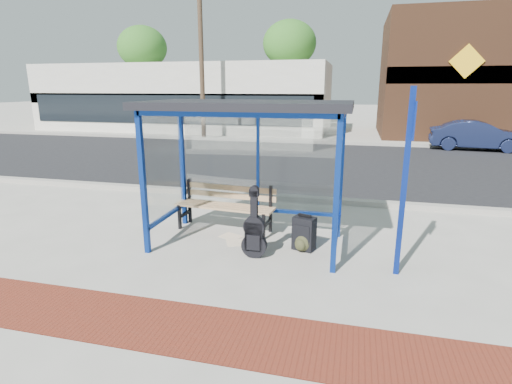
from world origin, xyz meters
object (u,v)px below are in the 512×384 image
(bench, at_px, (226,204))
(suitcase, at_px, (304,233))
(backpack, at_px, (303,241))
(guitar_bag, at_px, (254,233))
(parked_car, at_px, (477,135))

(bench, distance_m, suitcase, 1.71)
(suitcase, distance_m, backpack, 0.12)
(guitar_bag, xyz_separation_m, backpack, (0.72, 0.43, -0.22))
(backpack, distance_m, parked_car, 14.09)
(suitcase, xyz_separation_m, parked_car, (5.81, 12.77, 0.34))
(parked_car, bearing_deg, suitcase, 161.14)
(guitar_bag, distance_m, suitcase, 0.89)
(guitar_bag, height_order, backpack, guitar_bag)
(parked_car, bearing_deg, guitar_bag, 159.35)
(parked_car, bearing_deg, backpack, 161.21)
(suitcase, height_order, parked_car, parked_car)
(backpack, bearing_deg, bench, 176.84)
(bench, xyz_separation_m, parked_car, (7.39, 12.13, 0.12))
(bench, distance_m, parked_car, 14.20)
(suitcase, distance_m, parked_car, 14.04)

